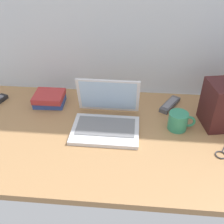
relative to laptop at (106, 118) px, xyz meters
name	(u,v)px	position (x,y,z in m)	size (l,w,h in m)	color
desk	(119,136)	(0.06, -0.05, -0.06)	(1.60, 0.76, 0.03)	#A87A4C
laptop	(106,118)	(0.00, 0.00, 0.00)	(0.31, 0.28, 0.21)	silver
coffee_mug	(178,121)	(0.34, 0.01, 0.00)	(0.13, 0.09, 0.09)	#338C66
remote_control_far	(170,104)	(0.32, 0.19, -0.03)	(0.12, 0.16, 0.02)	#4C4C51
book_stack	(49,99)	(-0.32, 0.16, -0.01)	(0.16, 0.14, 0.06)	#334C99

